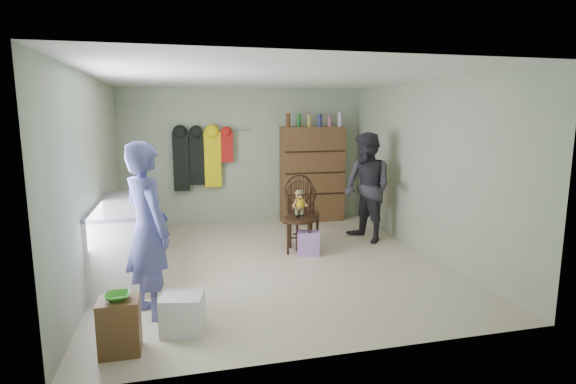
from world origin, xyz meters
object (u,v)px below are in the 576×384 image
object	(u,v)px
chair_front	(300,211)
dresser	(312,174)
counter	(123,239)
chair_far	(302,208)

from	to	relation	value
chair_front	dresser	xyz separation A→B (m)	(0.76, 1.85, 0.30)
chair_front	dresser	world-z (taller)	dresser
counter	dresser	bearing A→B (deg)	35.68
chair_front	chair_far	distance (m)	0.25
counter	dresser	world-z (taller)	dresser
chair_front	dresser	bearing A→B (deg)	88.48
counter	chair_far	world-z (taller)	chair_far
counter	chair_front	distance (m)	2.49
counter	dresser	size ratio (longest dim) A/B	0.90
chair_far	dresser	bearing A→B (deg)	61.67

